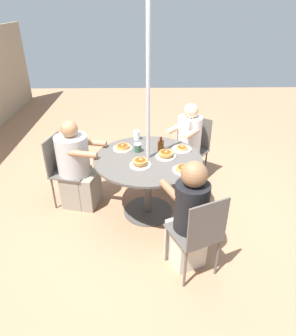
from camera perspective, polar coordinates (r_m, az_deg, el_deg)
ground_plane at (r=3.73m, az=0.00°, el=-8.25°), size 12.00×12.00×0.00m
patio_table at (r=3.39m, az=0.00°, el=0.06°), size 1.21×1.21×0.75m
umbrella_pole at (r=3.15m, az=0.00°, el=9.46°), size 0.04×0.04×2.41m
patio_chair_north at (r=4.24m, az=8.66°, el=4.31°), size 0.57×0.57×0.89m
diner_north at (r=4.09m, az=7.51°, el=3.75°), size 0.56×0.54×1.14m
patio_chair_east at (r=3.78m, az=-15.81°, el=0.24°), size 0.49×0.49×0.89m
diner_east at (r=3.71m, az=-13.40°, el=-0.18°), size 0.48×0.60×1.11m
patio_chair_south at (r=2.71m, az=9.65°, el=-11.88°), size 0.53×0.53×0.89m
diner_south at (r=2.80m, az=7.78°, el=-9.53°), size 0.52×0.46×1.13m
pancake_plate_a at (r=3.53m, az=-4.84°, el=3.94°), size 0.23×0.23×0.06m
pancake_plate_b at (r=3.15m, az=-1.49°, el=0.95°), size 0.23×0.23×0.08m
pancake_plate_c at (r=3.33m, az=3.41°, el=2.55°), size 0.23×0.23×0.07m
pancake_plate_d at (r=3.53m, az=6.45°, el=3.70°), size 0.23×0.23×0.04m
pancake_plate_e at (r=3.08m, az=6.81°, el=-0.23°), size 0.23×0.23×0.05m
syrup_bottle at (r=3.47m, az=2.44°, el=4.34°), size 0.10×0.07×0.17m
coffee_cup at (r=3.45m, az=-1.98°, el=3.89°), size 0.08×0.08×0.10m
drinking_glass_a at (r=3.76m, az=-2.18°, el=6.26°), size 0.08×0.08×0.11m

